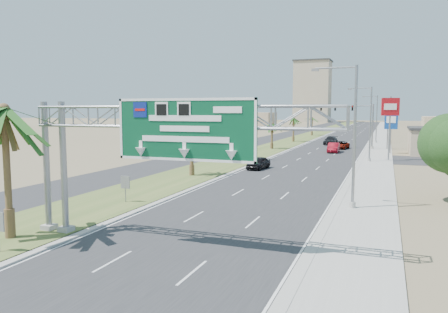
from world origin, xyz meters
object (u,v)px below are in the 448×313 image
Objects in this scene: car_right_lane at (341,145)px; car_far at (331,141)px; sign_gantry at (160,128)px; pole_sign_red_near at (390,110)px; pole_sign_blue at (391,121)px; car_mid_lane at (334,148)px; signal_mast at (361,122)px; palm_near at (4,110)px; pole_sign_red_far at (389,110)px; car_left_lane at (258,163)px.

car_far reaches higher than car_right_lane.
pole_sign_red_near is at bearing 76.16° from sign_gantry.
sign_gantry reaches higher than pole_sign_blue.
car_right_lane is (0.50, 7.14, -0.12)m from car_mid_lane.
signal_mast is at bearing 84.26° from sign_gantry.
pole_sign_red_near reaches higher than signal_mast.
palm_near is (-8.14, -1.93, 0.87)m from sign_gantry.
pole_sign_red_near reaches higher than car_far.
signal_mast is 1.17× the size of pole_sign_red_far.
pole_sign_red_near is 1.23× the size of pole_sign_blue.
car_mid_lane is at bearing -131.78° from pole_sign_red_far.
signal_mast is 18.20m from pole_sign_red_near.
car_far is at bearing 91.97° from car_left_lane.
palm_near is 0.81× the size of signal_mast.
sign_gantry is 3.43× the size of car_right_lane.
pole_sign_red_near is at bearing 52.70° from car_left_lane.
sign_gantry is at bearing -99.74° from pole_sign_red_far.
pole_sign_blue is (11.24, 54.83, -0.87)m from sign_gantry.
car_left_lane is 31.67m from car_right_lane.
car_far is (-2.42, 16.41, 0.01)m from car_mid_lane.
palm_near is 32.72m from car_left_lane.
signal_mast is at bearing 105.23° from pole_sign_red_near.
car_far reaches higher than car_left_lane.
palm_near is 50.30m from pole_sign_red_near.
pole_sign_red_near is at bearing -74.77° from signal_mast.
signal_mast is 33.86m from car_left_lane.
sign_gantry is 63.86m from pole_sign_red_far.
pole_sign_red_far is (-0.44, 8.11, 1.75)m from pole_sign_blue.
sign_gantry is at bearing -101.58° from pole_sign_blue.
car_left_lane is 29.29m from pole_sign_blue.
pole_sign_red_near is 18.34m from pole_sign_red_far.
signal_mast is 10.90m from car_far.
sign_gantry is at bearing -85.65° from car_right_lane.
signal_mast is 2.12× the size of car_mid_lane.
car_far is at bearing 83.45° from palm_near.
palm_near is 1.96× the size of car_left_lane.
palm_near reaches higher than car_far.
pole_sign_red_far reaches higher than pole_sign_blue.
pole_sign_red_far reaches higher than sign_gantry.
pole_sign_red_near is at bearing -63.98° from car_far.
pole_sign_blue is (0.25, 10.23, -1.71)m from pole_sign_red_near.
car_far is 28.40m from pole_sign_red_near.
pole_sign_blue is (5.00, -7.22, 0.34)m from signal_mast.
pole_sign_red_near reaches higher than pole_sign_blue.
pole_sign_blue is at bearing 71.15° from palm_near.
car_mid_lane is at bearing -172.70° from pole_sign_blue.
car_right_lane is at bearing -69.50° from car_far.
pole_sign_red_near reaches higher than car_right_lane.
car_mid_lane reaches higher than car_left_lane.
car_far is at bearing 97.61° from car_mid_lane.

